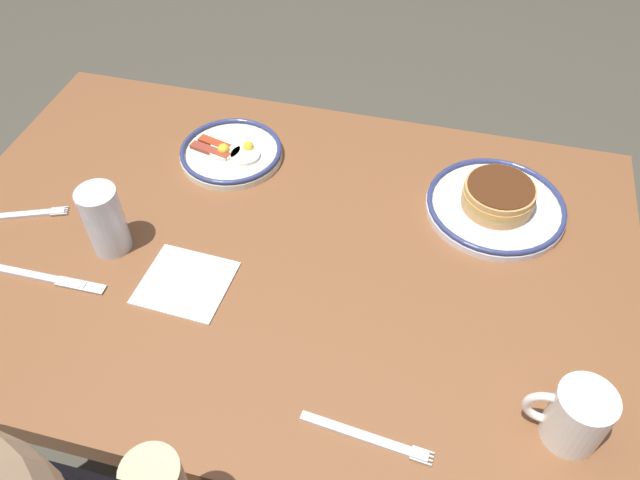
% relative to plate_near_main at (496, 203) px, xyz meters
% --- Properties ---
extents(ground_plane, '(6.00, 6.00, 0.00)m').
position_rel_plate_near_main_xyz_m(ground_plane, '(0.38, 0.19, -0.76)').
color(ground_plane, '#494539').
extents(dining_table, '(1.29, 0.87, 0.74)m').
position_rel_plate_near_main_xyz_m(dining_table, '(0.38, 0.19, -0.12)').
color(dining_table, brown).
rests_on(dining_table, ground_plane).
extents(plate_near_main, '(0.27, 0.27, 0.06)m').
position_rel_plate_near_main_xyz_m(plate_near_main, '(0.00, 0.00, 0.00)').
color(plate_near_main, white).
rests_on(plate_near_main, dining_table).
extents(plate_center_pancakes, '(0.21, 0.21, 0.04)m').
position_rel_plate_near_main_xyz_m(plate_center_pancakes, '(0.55, -0.03, -0.01)').
color(plate_center_pancakes, silver).
rests_on(plate_center_pancakes, dining_table).
extents(coffee_mug, '(0.12, 0.08, 0.10)m').
position_rel_plate_near_main_xyz_m(coffee_mug, '(-0.13, 0.44, 0.03)').
color(coffee_mug, white).
rests_on(coffee_mug, dining_table).
extents(drinking_glass, '(0.07, 0.07, 0.13)m').
position_rel_plate_near_main_xyz_m(drinking_glass, '(0.67, 0.27, 0.04)').
color(drinking_glass, silver).
rests_on(drinking_glass, dining_table).
extents(paper_napkin, '(0.16, 0.15, 0.00)m').
position_rel_plate_near_main_xyz_m(paper_napkin, '(0.51, 0.32, -0.02)').
color(paper_napkin, white).
rests_on(paper_napkin, dining_table).
extents(fork_near, '(0.19, 0.09, 0.01)m').
position_rel_plate_near_main_xyz_m(fork_near, '(0.89, 0.24, -0.02)').
color(fork_near, silver).
rests_on(fork_near, dining_table).
extents(fork_far, '(0.20, 0.04, 0.01)m').
position_rel_plate_near_main_xyz_m(fork_far, '(0.15, 0.52, -0.02)').
color(fork_far, silver).
rests_on(fork_far, dining_table).
extents(butter_knife, '(0.22, 0.02, 0.01)m').
position_rel_plate_near_main_xyz_m(butter_knife, '(0.75, 0.37, -0.02)').
color(butter_knife, silver).
rests_on(butter_knife, dining_table).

